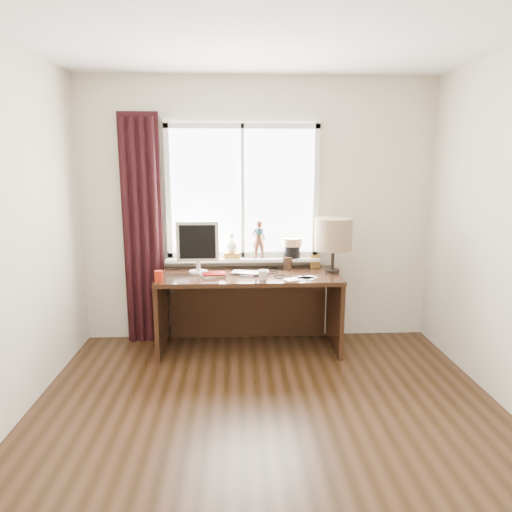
{
  "coord_description": "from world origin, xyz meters",
  "views": [
    {
      "loc": [
        -0.22,
        -2.55,
        1.76
      ],
      "look_at": [
        -0.05,
        1.25,
        1.0
      ],
      "focal_mm": 32.0,
      "sensor_mm": 36.0,
      "label": 1
    }
  ],
  "objects_px": {
    "laptop": "(250,273)",
    "mug": "(263,275)",
    "desk": "(249,296)",
    "monitor": "(198,244)",
    "red_cup": "(159,276)",
    "table_lamp": "(333,235)"
  },
  "relations": [
    {
      "from": "laptop",
      "to": "mug",
      "type": "distance_m",
      "value": 0.23
    },
    {
      "from": "desk",
      "to": "monitor",
      "type": "height_order",
      "value": "monitor"
    },
    {
      "from": "laptop",
      "to": "monitor",
      "type": "height_order",
      "value": "monitor"
    },
    {
      "from": "mug",
      "to": "desk",
      "type": "xyz_separation_m",
      "value": [
        -0.12,
        0.32,
        -0.29
      ]
    },
    {
      "from": "mug",
      "to": "red_cup",
      "type": "bearing_deg",
      "value": -178.05
    },
    {
      "from": "laptop",
      "to": "table_lamp",
      "type": "relative_size",
      "value": 0.66
    },
    {
      "from": "mug",
      "to": "monitor",
      "type": "bearing_deg",
      "value": 153.02
    },
    {
      "from": "laptop",
      "to": "red_cup",
      "type": "height_order",
      "value": "red_cup"
    },
    {
      "from": "mug",
      "to": "desk",
      "type": "bearing_deg",
      "value": 110.94
    },
    {
      "from": "red_cup",
      "to": "desk",
      "type": "xyz_separation_m",
      "value": [
        0.8,
        0.35,
        -0.29
      ]
    },
    {
      "from": "red_cup",
      "to": "laptop",
      "type": "bearing_deg",
      "value": 15.85
    },
    {
      "from": "desk",
      "to": "table_lamp",
      "type": "bearing_deg",
      "value": -4.06
    },
    {
      "from": "table_lamp",
      "to": "desk",
      "type": "bearing_deg",
      "value": 175.94
    },
    {
      "from": "monitor",
      "to": "desk",
      "type": "bearing_deg",
      "value": 1.04
    },
    {
      "from": "mug",
      "to": "laptop",
      "type": "bearing_deg",
      "value": 118.22
    },
    {
      "from": "red_cup",
      "to": "table_lamp",
      "type": "distance_m",
      "value": 1.66
    },
    {
      "from": "desk",
      "to": "monitor",
      "type": "relative_size",
      "value": 3.47
    },
    {
      "from": "mug",
      "to": "monitor",
      "type": "xyz_separation_m",
      "value": [
        -0.6,
        0.31,
        0.23
      ]
    },
    {
      "from": "red_cup",
      "to": "table_lamp",
      "type": "height_order",
      "value": "table_lamp"
    },
    {
      "from": "laptop",
      "to": "desk",
      "type": "height_order",
      "value": "laptop"
    },
    {
      "from": "red_cup",
      "to": "desk",
      "type": "height_order",
      "value": "red_cup"
    },
    {
      "from": "mug",
      "to": "table_lamp",
      "type": "height_order",
      "value": "table_lamp"
    }
  ]
}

